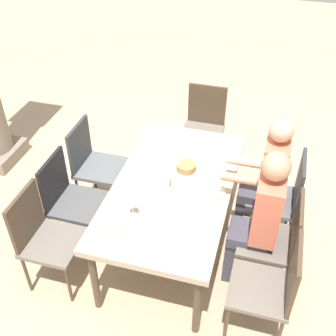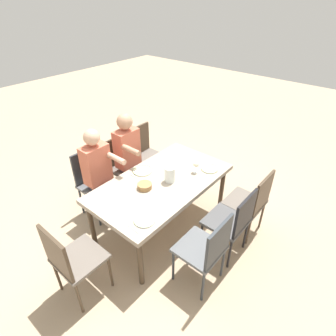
{
  "view_description": "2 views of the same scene",
  "coord_description": "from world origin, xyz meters",
  "px_view_note": "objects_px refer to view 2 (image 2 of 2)",
  "views": [
    {
      "loc": [
        -2.59,
        -0.69,
        3.05
      ],
      "look_at": [
        0.13,
        0.08,
        0.8
      ],
      "focal_mm": 45.11,
      "sensor_mm": 36.0,
      "label": 1
    },
    {
      "loc": [
        2.01,
        1.81,
        2.7
      ],
      "look_at": [
        -0.13,
        -0.01,
        0.85
      ],
      "focal_mm": 29.42,
      "sensor_mm": 36.0,
      "label": 2
    }
  ],
  "objects_px": {
    "plate_0": "(210,169)",
    "plate_1": "(143,171)",
    "water_pitcher": "(170,175)",
    "chair_head_east": "(71,258)",
    "chair_east_south": "(94,179)",
    "wine_glass_0": "(196,165)",
    "diner_woman_green": "(101,174)",
    "chair_west_north": "(252,200)",
    "chair_mid_south": "(123,163)",
    "chair_mid_north": "(233,220)",
    "diner_man_white": "(131,157)",
    "dining_table": "(162,185)",
    "chair_east_north": "(207,248)",
    "chair_west_south": "(145,151)",
    "plate_2": "(145,220)",
    "bread_basket": "(145,186)"
  },
  "relations": [
    {
      "from": "dining_table",
      "to": "chair_west_south",
      "type": "height_order",
      "value": "chair_west_south"
    },
    {
      "from": "chair_mid_north",
      "to": "plate_0",
      "type": "relative_size",
      "value": 4.19
    },
    {
      "from": "chair_east_south",
      "to": "bread_basket",
      "type": "relative_size",
      "value": 5.51
    },
    {
      "from": "diner_woman_green",
      "to": "plate_2",
      "type": "bearing_deg",
      "value": 75.55
    },
    {
      "from": "chair_mid_north",
      "to": "plate_0",
      "type": "bearing_deg",
      "value": -124.83
    },
    {
      "from": "chair_west_south",
      "to": "plate_0",
      "type": "height_order",
      "value": "chair_west_south"
    },
    {
      "from": "dining_table",
      "to": "diner_man_white",
      "type": "xyz_separation_m",
      "value": [
        -0.17,
        -0.73,
        0.05
      ]
    },
    {
      "from": "chair_west_south",
      "to": "chair_east_south",
      "type": "height_order",
      "value": "chair_west_south"
    },
    {
      "from": "chair_west_south",
      "to": "diner_woman_green",
      "type": "distance_m",
      "value": 1.01
    },
    {
      "from": "chair_west_north",
      "to": "chair_head_east",
      "type": "bearing_deg",
      "value": -25.21
    },
    {
      "from": "chair_west_north",
      "to": "chair_head_east",
      "type": "height_order",
      "value": "chair_head_east"
    },
    {
      "from": "plate_0",
      "to": "wine_glass_0",
      "type": "bearing_deg",
      "value": -30.83
    },
    {
      "from": "chair_head_east",
      "to": "diner_woman_green",
      "type": "xyz_separation_m",
      "value": [
        -0.95,
        -0.73,
        0.15
      ]
    },
    {
      "from": "dining_table",
      "to": "bread_basket",
      "type": "xyz_separation_m",
      "value": [
        0.23,
        -0.06,
        0.09
      ]
    },
    {
      "from": "chair_west_south",
      "to": "chair_east_north",
      "type": "distance_m",
      "value": 2.07
    },
    {
      "from": "chair_mid_south",
      "to": "plate_0",
      "type": "bearing_deg",
      "value": 109.18
    },
    {
      "from": "plate_1",
      "to": "bread_basket",
      "type": "bearing_deg",
      "value": 48.58
    },
    {
      "from": "chair_east_south",
      "to": "wine_glass_0",
      "type": "height_order",
      "value": "chair_east_south"
    },
    {
      "from": "water_pitcher",
      "to": "chair_head_east",
      "type": "bearing_deg",
      "value": -3.1
    },
    {
      "from": "plate_0",
      "to": "plate_2",
      "type": "xyz_separation_m",
      "value": [
        1.22,
        0.02,
        0.0
      ]
    },
    {
      "from": "chair_west_north",
      "to": "chair_west_south",
      "type": "distance_m",
      "value": 1.82
    },
    {
      "from": "chair_east_north",
      "to": "diner_woman_green",
      "type": "distance_m",
      "value": 1.65
    },
    {
      "from": "dining_table",
      "to": "plate_2",
      "type": "distance_m",
      "value": 0.71
    },
    {
      "from": "dining_table",
      "to": "chair_west_north",
      "type": "distance_m",
      "value": 1.12
    },
    {
      "from": "plate_1",
      "to": "plate_2",
      "type": "height_order",
      "value": "same"
    },
    {
      "from": "chair_east_south",
      "to": "chair_head_east",
      "type": "relative_size",
      "value": 0.98
    },
    {
      "from": "chair_head_east",
      "to": "diner_man_white",
      "type": "xyz_separation_m",
      "value": [
        -1.47,
        -0.73,
        0.17
      ]
    },
    {
      "from": "wine_glass_0",
      "to": "plate_2",
      "type": "xyz_separation_m",
      "value": [
        1.05,
        0.12,
        -0.1
      ]
    },
    {
      "from": "chair_mid_north",
      "to": "diner_man_white",
      "type": "bearing_deg",
      "value": -89.9
    },
    {
      "from": "chair_east_north",
      "to": "plate_0",
      "type": "distance_m",
      "value": 1.14
    },
    {
      "from": "dining_table",
      "to": "chair_east_north",
      "type": "bearing_deg",
      "value": 68.64
    },
    {
      "from": "chair_east_south",
      "to": "plate_1",
      "type": "xyz_separation_m",
      "value": [
        -0.36,
        0.59,
        0.21
      ]
    },
    {
      "from": "chair_mid_north",
      "to": "diner_woman_green",
      "type": "relative_size",
      "value": 0.7
    },
    {
      "from": "chair_head_east",
      "to": "diner_woman_green",
      "type": "bearing_deg",
      "value": -142.48
    },
    {
      "from": "dining_table",
      "to": "chair_head_east",
      "type": "relative_size",
      "value": 1.85
    },
    {
      "from": "bread_basket",
      "to": "plate_1",
      "type": "bearing_deg",
      "value": -131.42
    },
    {
      "from": "plate_0",
      "to": "plate_1",
      "type": "xyz_separation_m",
      "value": [
        0.59,
        -0.63,
        -0.0
      ]
    },
    {
      "from": "chair_west_north",
      "to": "plate_2",
      "type": "bearing_deg",
      "value": -25.16
    },
    {
      "from": "bread_basket",
      "to": "chair_east_north",
      "type": "bearing_deg",
      "value": 82.73
    },
    {
      "from": "diner_woman_green",
      "to": "wine_glass_0",
      "type": "relative_size",
      "value": 8.42
    },
    {
      "from": "chair_mid_north",
      "to": "wine_glass_0",
      "type": "height_order",
      "value": "chair_mid_north"
    },
    {
      "from": "chair_mid_north",
      "to": "water_pitcher",
      "type": "relative_size",
      "value": 4.73
    },
    {
      "from": "plate_2",
      "to": "bread_basket",
      "type": "distance_m",
      "value": 0.55
    },
    {
      "from": "chair_mid_north",
      "to": "chair_head_east",
      "type": "distance_m",
      "value": 1.73
    },
    {
      "from": "dining_table",
      "to": "diner_woman_green",
      "type": "bearing_deg",
      "value": -64.25
    },
    {
      "from": "dining_table",
      "to": "chair_west_north",
      "type": "bearing_deg",
      "value": 124.69
    },
    {
      "from": "plate_1",
      "to": "water_pitcher",
      "type": "relative_size",
      "value": 1.29
    },
    {
      "from": "plate_0",
      "to": "chair_mid_south",
      "type": "bearing_deg",
      "value": -70.82
    },
    {
      "from": "chair_head_east",
      "to": "water_pitcher",
      "type": "bearing_deg",
      "value": 176.9
    },
    {
      "from": "plate_0",
      "to": "plate_2",
      "type": "distance_m",
      "value": 1.22
    }
  ]
}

